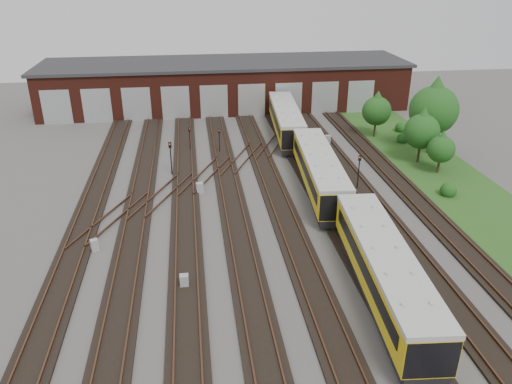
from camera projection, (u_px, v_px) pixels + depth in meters
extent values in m
plane|color=#4E4B48|center=(269.00, 249.00, 36.33)|extent=(120.00, 120.00, 0.00)
cube|color=black|center=(70.00, 262.00, 34.60)|extent=(2.40, 70.00, 0.18)
cube|color=#503120|center=(59.00, 260.00, 34.44)|extent=(0.10, 70.00, 0.15)
cube|color=#503120|center=(81.00, 259.00, 34.62)|extent=(0.10, 70.00, 0.15)
cube|color=black|center=(129.00, 258.00, 35.08)|extent=(2.40, 70.00, 0.18)
cube|color=#503120|center=(118.00, 256.00, 34.93)|extent=(0.10, 70.00, 0.15)
cube|color=#503120|center=(139.00, 255.00, 35.10)|extent=(0.10, 70.00, 0.15)
cube|color=black|center=(186.00, 254.00, 35.57)|extent=(2.40, 70.00, 0.18)
cube|color=#503120|center=(176.00, 252.00, 35.41)|extent=(0.10, 70.00, 0.15)
cube|color=#503120|center=(196.00, 251.00, 35.58)|extent=(0.10, 70.00, 0.15)
cube|color=black|center=(242.00, 250.00, 36.05)|extent=(2.40, 70.00, 0.18)
cube|color=#503120|center=(232.00, 248.00, 35.89)|extent=(0.10, 70.00, 0.15)
cube|color=#503120|center=(252.00, 247.00, 36.07)|extent=(0.10, 70.00, 0.15)
cube|color=black|center=(296.00, 246.00, 36.53)|extent=(2.40, 70.00, 0.18)
cube|color=#503120|center=(287.00, 245.00, 36.38)|extent=(0.10, 70.00, 0.15)
cube|color=#503120|center=(306.00, 243.00, 36.55)|extent=(0.10, 70.00, 0.15)
cube|color=black|center=(349.00, 242.00, 37.02)|extent=(2.40, 70.00, 0.18)
cube|color=#503120|center=(340.00, 241.00, 36.86)|extent=(0.10, 70.00, 0.15)
cube|color=#503120|center=(358.00, 239.00, 37.03)|extent=(0.10, 70.00, 0.15)
cube|color=black|center=(400.00, 238.00, 37.50)|extent=(2.40, 70.00, 0.18)
cube|color=#503120|center=(392.00, 237.00, 37.34)|extent=(0.10, 70.00, 0.15)
cube|color=#503120|center=(410.00, 236.00, 37.52)|extent=(0.10, 70.00, 0.15)
cube|color=black|center=(451.00, 235.00, 37.98)|extent=(2.40, 70.00, 0.18)
cube|color=#503120|center=(442.00, 234.00, 37.83)|extent=(0.10, 70.00, 0.15)
cube|color=#503120|center=(460.00, 232.00, 38.00)|extent=(0.10, 70.00, 0.15)
cube|color=#503120|center=(163.00, 194.00, 44.25)|extent=(5.40, 9.62, 0.15)
cube|color=#503120|center=(206.00, 174.00, 48.33)|extent=(5.40, 9.62, 0.15)
cube|color=#503120|center=(242.00, 158.00, 52.41)|extent=(5.40, 9.62, 0.15)
cube|color=#503120|center=(111.00, 218.00, 40.17)|extent=(5.40, 9.62, 0.15)
cube|color=#503120|center=(274.00, 144.00, 56.49)|extent=(5.40, 9.62, 0.15)
cube|color=#501C14|center=(225.00, 85.00, 71.03)|extent=(50.00, 12.00, 6.00)
cube|color=#2C2B2E|center=(225.00, 63.00, 69.71)|extent=(51.00, 12.50, 0.40)
cube|color=#9DA0A3|center=(57.00, 107.00, 63.30)|extent=(3.60, 0.12, 4.40)
cube|color=#9DA0A3|center=(97.00, 106.00, 63.90)|extent=(3.60, 0.12, 4.40)
cube|color=#9DA0A3|center=(137.00, 104.00, 64.51)|extent=(3.60, 0.12, 4.40)
cube|color=#9DA0A3|center=(176.00, 103.00, 65.11)|extent=(3.60, 0.12, 4.40)
cube|color=#9DA0A3|center=(214.00, 102.00, 65.72)|extent=(3.60, 0.12, 4.40)
cube|color=#9DA0A3|center=(252.00, 101.00, 66.32)|extent=(3.60, 0.12, 4.40)
cube|color=#9DA0A3|center=(289.00, 99.00, 66.92)|extent=(3.60, 0.12, 4.40)
cube|color=#9DA0A3|center=(325.00, 98.00, 67.53)|extent=(3.60, 0.12, 4.40)
cube|color=#9DA0A3|center=(360.00, 97.00, 68.13)|extent=(3.60, 0.12, 4.40)
cube|color=#22521B|center=(449.00, 180.00, 47.61)|extent=(8.00, 55.00, 0.05)
cube|color=black|center=(382.00, 288.00, 30.85)|extent=(3.53, 15.52, 0.62)
cube|color=#DCBE0C|center=(384.00, 269.00, 30.25)|extent=(3.84, 15.54, 2.26)
cube|color=beige|center=(387.00, 251.00, 29.71)|extent=(3.94, 15.55, 0.31)
cube|color=black|center=(363.00, 266.00, 30.07)|extent=(1.10, 13.50, 0.87)
cube|color=black|center=(407.00, 265.00, 30.21)|extent=(1.10, 13.50, 0.87)
cube|color=black|center=(318.00, 184.00, 45.24)|extent=(3.53, 15.52, 0.62)
cube|color=#DCBE0C|center=(319.00, 170.00, 44.64)|extent=(3.84, 15.54, 2.26)
cube|color=beige|center=(320.00, 156.00, 44.10)|extent=(3.94, 15.55, 0.31)
cube|color=black|center=(304.00, 167.00, 44.46)|extent=(1.10, 13.50, 0.87)
cube|color=black|center=(334.00, 167.00, 44.60)|extent=(1.10, 13.50, 0.87)
cube|color=black|center=(285.00, 131.00, 59.63)|extent=(3.53, 15.52, 0.62)
cube|color=#DCBE0C|center=(286.00, 119.00, 59.02)|extent=(3.84, 15.54, 2.26)
cube|color=beige|center=(286.00, 108.00, 58.48)|extent=(3.94, 15.55, 0.31)
cube|color=black|center=(274.00, 117.00, 58.85)|extent=(1.10, 13.50, 0.87)
cube|color=black|center=(297.00, 117.00, 58.98)|extent=(1.10, 13.50, 0.87)
cylinder|color=black|center=(171.00, 161.00, 48.44)|extent=(0.11, 0.11, 2.76)
cube|color=black|center=(170.00, 145.00, 47.74)|extent=(0.30, 0.19, 0.57)
sphere|color=red|center=(170.00, 144.00, 47.59)|extent=(0.14, 0.14, 0.14)
cylinder|color=black|center=(190.00, 141.00, 54.78)|extent=(0.09, 0.09, 2.18)
cube|color=black|center=(189.00, 130.00, 54.22)|extent=(0.24, 0.16, 0.44)
sphere|color=red|center=(189.00, 129.00, 54.11)|extent=(0.11, 0.11, 0.11)
cylinder|color=black|center=(219.00, 143.00, 54.07)|extent=(0.09, 0.09, 2.24)
cube|color=black|center=(219.00, 131.00, 53.51)|extent=(0.24, 0.16, 0.44)
sphere|color=red|center=(219.00, 131.00, 53.39)|extent=(0.11, 0.11, 0.11)
cylinder|color=black|center=(358.00, 175.00, 45.21)|extent=(0.10, 0.10, 2.81)
cube|color=black|center=(360.00, 158.00, 44.51)|extent=(0.29, 0.24, 0.51)
sphere|color=red|center=(360.00, 157.00, 44.38)|extent=(0.12, 0.12, 0.12)
cube|color=#9EA1A3|center=(94.00, 245.00, 35.94)|extent=(0.66, 0.62, 0.89)
cube|color=#9EA1A3|center=(200.00, 188.00, 44.82)|extent=(0.69, 0.60, 1.01)
cube|color=#9EA1A3|center=(184.00, 281.00, 31.83)|extent=(0.56, 0.47, 0.93)
cube|color=#9EA1A3|center=(280.00, 129.00, 60.74)|extent=(0.69, 0.65, 0.92)
cube|color=#9EA1A3|center=(328.00, 140.00, 56.91)|extent=(0.70, 0.61, 1.03)
cylinder|color=#382619|center=(375.00, 130.00, 59.10)|extent=(0.22, 0.22, 1.73)
sphere|color=#134313|center=(377.00, 111.00, 58.13)|extent=(3.36, 3.36, 3.36)
cone|color=#134313|center=(378.00, 101.00, 57.63)|extent=(2.88, 2.88, 2.40)
cylinder|color=#382619|center=(419.00, 154.00, 51.55)|extent=(0.25, 0.25, 1.83)
sphere|color=#134313|center=(422.00, 131.00, 50.52)|extent=(3.57, 3.57, 3.57)
cone|color=#134313|center=(424.00, 119.00, 49.99)|extent=(3.06, 3.06, 2.55)
cylinder|color=#382619|center=(429.00, 142.00, 53.90)|extent=(0.27, 0.27, 2.62)
sphere|color=#134313|center=(434.00, 110.00, 52.43)|extent=(5.10, 5.10, 5.10)
cone|color=#134313|center=(436.00, 93.00, 51.66)|extent=(4.37, 4.37, 3.64)
cylinder|color=#382619|center=(438.00, 167.00, 49.04)|extent=(0.23, 0.23, 1.36)
sphere|color=#134313|center=(441.00, 149.00, 48.28)|extent=(2.65, 2.65, 2.65)
cone|color=#134313|center=(443.00, 140.00, 47.88)|extent=(2.27, 2.27, 1.89)
sphere|color=#134313|center=(449.00, 188.00, 44.28)|extent=(1.45, 1.45, 1.45)
sphere|color=#134313|center=(403.00, 137.00, 57.38)|extent=(1.30, 1.30, 1.30)
sphere|color=#134313|center=(401.00, 126.00, 60.99)|extent=(1.39, 1.39, 1.39)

